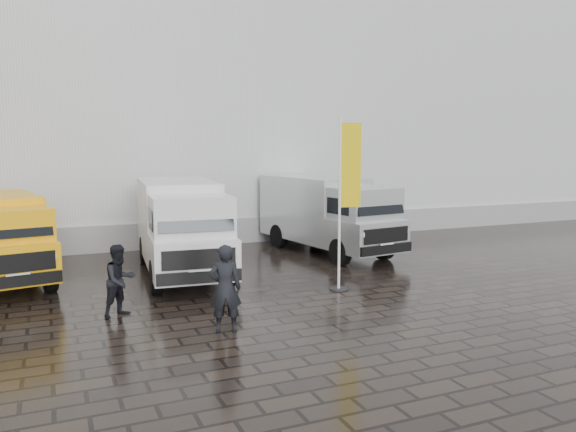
% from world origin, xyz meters
% --- Properties ---
extents(ground, '(120.00, 120.00, 0.00)m').
position_xyz_m(ground, '(0.00, 0.00, 0.00)').
color(ground, black).
rests_on(ground, ground).
extents(exhibition_hall, '(44.00, 16.00, 12.00)m').
position_xyz_m(exhibition_hall, '(2.00, 16.00, 6.00)').
color(exhibition_hall, silver).
rests_on(exhibition_hall, ground).
extents(hall_plinth, '(44.00, 0.15, 1.00)m').
position_xyz_m(hall_plinth, '(2.00, 7.95, 0.50)').
color(hall_plinth, gray).
rests_on(hall_plinth, ground).
extents(van_yellow, '(3.03, 5.64, 2.47)m').
position_xyz_m(van_yellow, '(-7.77, 4.17, 1.24)').
color(van_yellow, '#FFAF0D').
rests_on(van_yellow, ground).
extents(van_white, '(2.70, 6.62, 2.80)m').
position_xyz_m(van_white, '(-2.87, 3.29, 1.40)').
color(van_white, silver).
rests_on(van_white, ground).
extents(van_silver, '(3.02, 6.56, 2.74)m').
position_xyz_m(van_silver, '(2.78, 4.70, 1.37)').
color(van_silver, silver).
rests_on(van_silver, ground).
extents(flagpole, '(0.88, 0.50, 4.66)m').
position_xyz_m(flagpole, '(0.81, -0.18, 2.58)').
color(flagpole, black).
rests_on(flagpole, ground).
extents(wheelie_bin, '(0.68, 0.68, 1.04)m').
position_xyz_m(wheelie_bin, '(4.57, 7.35, 0.52)').
color(wheelie_bin, black).
rests_on(wheelie_bin, ground).
extents(person_front, '(0.77, 0.62, 1.85)m').
position_xyz_m(person_front, '(-3.20, -2.32, 0.93)').
color(person_front, black).
rests_on(person_front, ground).
extents(person_tent, '(1.01, 0.94, 1.65)m').
position_xyz_m(person_tent, '(-5.08, -0.31, 0.83)').
color(person_tent, black).
rests_on(person_tent, ground).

